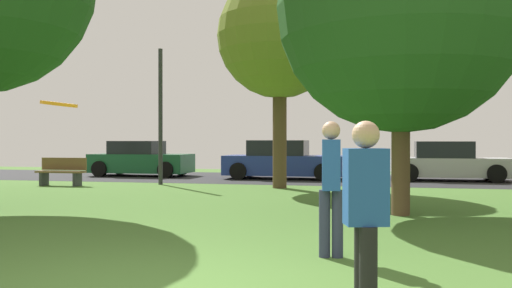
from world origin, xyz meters
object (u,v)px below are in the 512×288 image
object	(u,v)px
person_walking	(331,182)
parked_car_silver	(448,163)
maple_tree_near	(280,37)
parked_car_green	(140,160)
parked_car_blue	(283,161)
street_lamp_post	(160,117)
person_thrower	(366,214)
frisbee_disc	(59,104)
maple_tree_far	(401,9)
park_bench	(62,171)

from	to	relation	value
person_walking	parked_car_silver	bearing A→B (deg)	-18.49
maple_tree_near	parked_car_green	distance (m)	8.88
parked_car_blue	street_lamp_post	size ratio (longest dim) A/B	1.00
parked_car_green	person_walking	bearing A→B (deg)	-57.10
parked_car_silver	person_thrower	bearing A→B (deg)	-98.44
person_thrower	street_lamp_post	xyz separation A→B (m)	(-7.04, 12.62, 1.37)
frisbee_disc	street_lamp_post	size ratio (longest dim) A/B	0.06
person_walking	parked_car_blue	world-z (taller)	person_walking
maple_tree_far	park_bench	distance (m)	12.02
parked_car_green	parked_car_blue	distance (m)	6.02
person_thrower	parked_car_green	bearing A→B (deg)	-76.04
maple_tree_far	frisbee_disc	size ratio (longest dim) A/B	23.00
maple_tree_near	street_lamp_post	bearing A→B (deg)	173.97
person_walking	park_bench	distance (m)	13.05
maple_tree_near	frisbee_disc	size ratio (longest dim) A/B	23.53
person_walking	park_bench	size ratio (longest dim) A/B	1.06
maple_tree_far	parked_car_blue	bearing A→B (deg)	112.98
person_thrower	parked_car_silver	bearing A→B (deg)	-114.54
person_thrower	parked_car_silver	xyz separation A→B (m)	(2.46, 16.60, -0.23)
parked_car_blue	maple_tree_far	bearing A→B (deg)	-67.02
maple_tree_near	person_walking	distance (m)	10.66
maple_tree_far	park_bench	bearing A→B (deg)	155.40
parked_car_green	parked_car_silver	bearing A→B (deg)	0.30
frisbee_disc	person_thrower	bearing A→B (deg)	16.11
person_thrower	frisbee_disc	world-z (taller)	frisbee_disc
maple_tree_near	parked_car_silver	xyz separation A→B (m)	(5.40, 4.42, -4.00)
person_thrower	person_walking	size ratio (longest dim) A/B	0.95
parked_car_green	street_lamp_post	world-z (taller)	street_lamp_post
parked_car_blue	park_bench	bearing A→B (deg)	-143.42
maple_tree_near	parked_car_green	xyz separation A→B (m)	(-6.64, 4.36, -3.99)
maple_tree_near	park_bench	bearing A→B (deg)	-174.13
maple_tree_far	parked_car_green	xyz separation A→B (m)	(-10.06, 9.86, -3.36)
maple_tree_near	frisbee_disc	world-z (taller)	maple_tree_near
park_bench	person_thrower	bearing A→B (deg)	131.01
park_bench	person_walking	bearing A→B (deg)	136.58
person_walking	frisbee_disc	size ratio (longest dim) A/B	6.04
maple_tree_far	park_bench	size ratio (longest dim) A/B	4.03
maple_tree_near	street_lamp_post	size ratio (longest dim) A/B	1.47
maple_tree_near	person_walking	xyz separation A→B (m)	(2.45, -9.69, -3.71)
maple_tree_near	parked_car_silver	size ratio (longest dim) A/B	1.60
person_thrower	frisbee_disc	size ratio (longest dim) A/B	5.72
parked_car_blue	parked_car_green	bearing A→B (deg)	176.89
maple_tree_near	person_thrower	world-z (taller)	maple_tree_near
person_walking	park_bench	xyz separation A→B (m)	(-9.47, 8.96, -0.47)
person_thrower	parked_car_green	distance (m)	19.11
person_thrower	parked_car_green	size ratio (longest dim) A/B	0.40
person_walking	parked_car_green	size ratio (longest dim) A/B	0.42
maple_tree_far	frisbee_disc	world-z (taller)	maple_tree_far
maple_tree_far	parked_car_silver	bearing A→B (deg)	78.70
maple_tree_near	parked_car_green	bearing A→B (deg)	146.73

